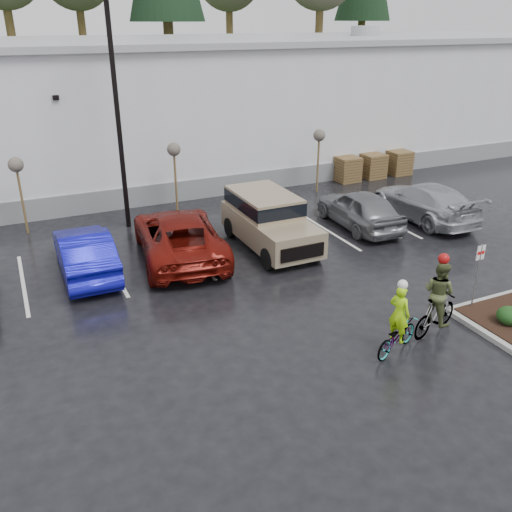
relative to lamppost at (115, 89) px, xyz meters
name	(u,v)px	position (x,y,z in m)	size (l,w,h in m)	color
ground	(372,343)	(4.00, -12.00, -5.69)	(120.00, 120.00, 0.00)	black
warehouse	(152,104)	(4.00, 9.99, -2.04)	(60.50, 15.50, 7.20)	silver
wooded_ridge	(88,79)	(4.00, 33.00, -2.69)	(80.00, 25.00, 6.00)	#213817
lamppost	(115,89)	(0.00, 0.00, 0.00)	(0.50, 1.00, 9.22)	black
sapling_west	(17,169)	(-4.00, 1.00, -2.96)	(0.60, 0.60, 3.20)	#503B20
sapling_mid	(174,153)	(2.50, 1.00, -2.96)	(0.60, 0.60, 3.20)	#503B20
sapling_east	(319,139)	(10.00, 1.00, -2.96)	(0.60, 0.60, 3.20)	#503B20
pallet_stack_a	(347,169)	(12.50, 2.00, -5.01)	(1.20, 1.20, 1.35)	#503B20
pallet_stack_b	(373,166)	(14.20, 2.00, -5.01)	(1.20, 1.20, 1.35)	#503B20
pallet_stack_c	(399,162)	(16.00, 2.00, -5.01)	(1.20, 1.20, 1.35)	#503B20
shrub_a	(509,316)	(8.00, -13.00, -5.27)	(0.70, 0.70, 0.52)	#193412
fire_lane_sign	(478,269)	(7.80, -11.80, -4.28)	(0.30, 0.05, 2.20)	gray
car_blue	(85,252)	(-2.39, -4.07, -4.88)	(1.71, 4.89, 1.61)	#0E0E9C
car_red	(179,235)	(1.00, -4.07, -4.82)	(2.86, 6.20, 1.72)	#680F09
suv_tan	(270,222)	(4.50, -4.65, -4.66)	(2.20, 5.10, 2.06)	gray
car_grey	(360,209)	(8.96, -4.21, -4.87)	(1.93, 4.79, 1.63)	slate
car_far_silver	(424,201)	(12.13, -4.58, -4.88)	(2.27, 5.58, 1.62)	#ADB0B5
cyclist_hivis	(397,330)	(4.31, -12.58, -5.02)	(1.86, 1.19, 2.13)	#3F3F44
cyclist_olive	(437,305)	(5.91, -12.26, -4.80)	(1.96, 1.05, 2.45)	#3F3F44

